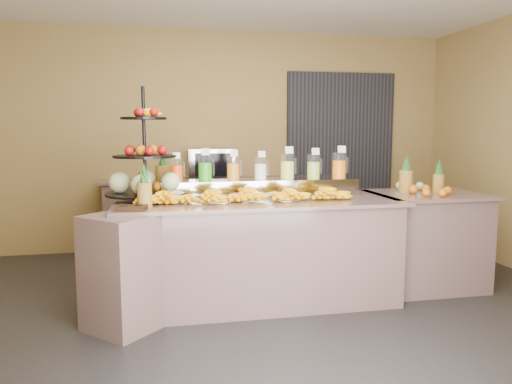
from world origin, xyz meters
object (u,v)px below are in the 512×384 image
object	(u,v)px
right_fruit_pile	(425,187)
oven_warmer	(212,164)
banana_heap	(245,194)
fruit_stand	(151,172)
condiment_caddy	(131,208)
pitcher_tray	(260,187)

from	to	relation	value
right_fruit_pile	oven_warmer	bearing A→B (deg)	134.13
banana_heap	fruit_stand	size ratio (longest dim) A/B	1.90
fruit_stand	oven_warmer	xyz separation A→B (m)	(0.74, 1.76, -0.06)
fruit_stand	right_fruit_pile	bearing A→B (deg)	-2.13
banana_heap	right_fruit_pile	distance (m)	1.80
banana_heap	right_fruit_pile	xyz separation A→B (m)	(1.79, 0.14, 0.01)
banana_heap	condiment_caddy	bearing A→B (deg)	-163.13
pitcher_tray	banana_heap	world-z (taller)	banana_heap
fruit_stand	oven_warmer	distance (m)	1.91
right_fruit_pile	oven_warmer	world-z (taller)	oven_warmer
fruit_stand	condiment_caddy	bearing A→B (deg)	-104.16
condiment_caddy	fruit_stand	bearing A→B (deg)	74.87
fruit_stand	condiment_caddy	xyz separation A→B (m)	(-0.15, -0.56, -0.23)
condiment_caddy	right_fruit_pile	distance (m)	2.77
pitcher_tray	fruit_stand	size ratio (longest dim) A/B	1.88
condiment_caddy	right_fruit_pile	world-z (taller)	right_fruit_pile
pitcher_tray	right_fruit_pile	xyz separation A→B (m)	(1.57, -0.23, -0.01)
banana_heap	oven_warmer	size ratio (longest dim) A/B	3.32
pitcher_tray	banana_heap	distance (m)	0.42
pitcher_tray	oven_warmer	bearing A→B (deg)	99.06
pitcher_tray	right_fruit_pile	size ratio (longest dim) A/B	4.48
pitcher_tray	right_fruit_pile	distance (m)	1.59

